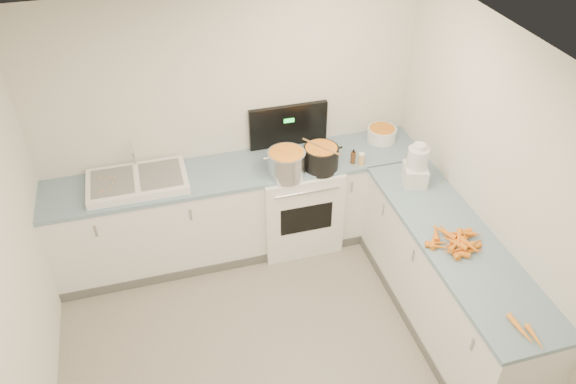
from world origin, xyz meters
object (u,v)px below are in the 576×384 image
object	(u,v)px
extract_bottle	(353,158)
food_processor	(416,167)
mixing_bowl	(382,134)
black_pot	(321,158)
spice_jar	(361,160)
stove	(296,200)
sink	(137,181)
steel_pot	(286,164)

from	to	relation	value
extract_bottle	food_processor	xyz separation A→B (m)	(0.41, -0.43, 0.11)
mixing_bowl	food_processor	xyz separation A→B (m)	(-0.01, -0.74, 0.11)
black_pot	spice_jar	xyz separation A→B (m)	(0.37, -0.06, -0.04)
stove	food_processor	distance (m)	1.26
mixing_bowl	spice_jar	xyz separation A→B (m)	(-0.35, -0.34, -0.01)
sink	black_pot	bearing A→B (deg)	-6.17
extract_bottle	food_processor	bearing A→B (deg)	-46.87
mixing_bowl	extract_bottle	size ratio (longest dim) A/B	2.40
stove	black_pot	size ratio (longest dim) A/B	4.25
mixing_bowl	food_processor	bearing A→B (deg)	-90.48
sink	extract_bottle	size ratio (longest dim) A/B	7.33
steel_pot	mixing_bowl	distance (m)	1.09
mixing_bowl	extract_bottle	bearing A→B (deg)	-143.88
black_pot	food_processor	xyz separation A→B (m)	(0.71, -0.45, 0.08)
stove	sink	world-z (taller)	stove
spice_jar	sink	bearing A→B (deg)	173.27
food_processor	spice_jar	bearing A→B (deg)	130.88
black_pot	spice_jar	world-z (taller)	black_pot
steel_pot	food_processor	xyz separation A→B (m)	(1.04, -0.44, 0.07)
black_pot	spice_jar	size ratio (longest dim) A/B	3.14
sink	extract_bottle	xyz separation A→B (m)	(1.94, -0.20, 0.02)
stove	food_processor	bearing A→B (deg)	-34.47
sink	extract_bottle	bearing A→B (deg)	-5.75
extract_bottle	mixing_bowl	bearing A→B (deg)	36.12
mixing_bowl	black_pot	bearing A→B (deg)	-158.60
food_processor	extract_bottle	bearing A→B (deg)	133.13
extract_bottle	stove	bearing A→B (deg)	159.78
steel_pot	extract_bottle	xyz separation A→B (m)	(0.64, -0.00, -0.05)
food_processor	sink	bearing A→B (deg)	164.97
stove	sink	distance (m)	1.54
spice_jar	food_processor	size ratio (longest dim) A/B	0.26
stove	black_pot	distance (m)	0.61
sink	spice_jar	size ratio (longest dim) A/B	8.46
sink	food_processor	bearing A→B (deg)	-15.03
spice_jar	food_processor	distance (m)	0.53
mixing_bowl	food_processor	size ratio (longest dim) A/B	0.71
extract_bottle	steel_pot	bearing A→B (deg)	179.90
sink	spice_jar	distance (m)	2.02
black_pot	extract_bottle	world-z (taller)	black_pot
black_pot	food_processor	bearing A→B (deg)	-32.41
stove	mixing_bowl	bearing A→B (deg)	7.71
black_pot	food_processor	world-z (taller)	food_processor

